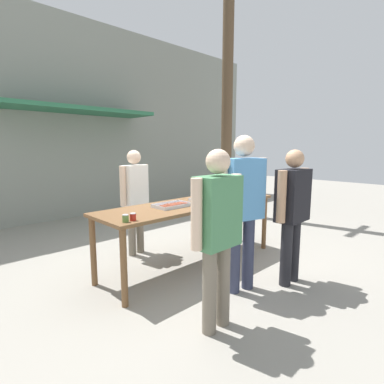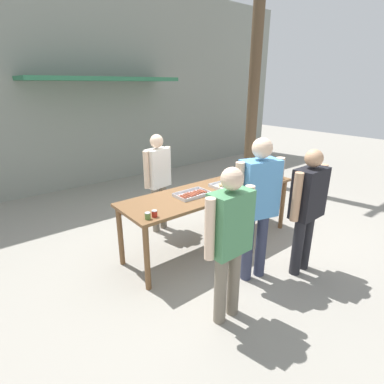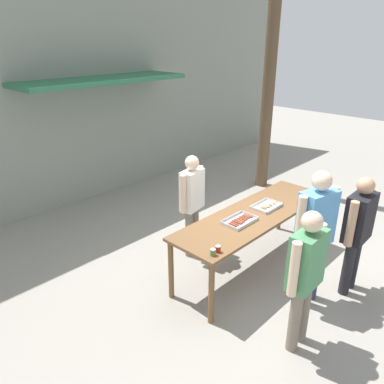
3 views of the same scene
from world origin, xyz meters
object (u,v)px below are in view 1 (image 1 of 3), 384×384
Objects in this scene: food_tray_buns at (206,199)px; condiment_jar_ketchup at (133,217)px; condiment_jar_mustard at (125,218)px; person_customer_with_cup at (292,206)px; food_tray_sausages at (172,206)px; person_server_behind_table at (135,193)px; utility_pole at (228,67)px; beer_cup at (260,192)px; person_customer_waiting_in_line at (243,201)px; person_customer_holding_hotdog at (217,226)px.

food_tray_buns is 1.43m from condiment_jar_ketchup.
person_customer_with_cup is (1.66, -0.95, 0.03)m from condiment_jar_mustard.
food_tray_buns is 1.52m from condiment_jar_mustard.
person_server_behind_table is at bearing 87.82° from food_tray_sausages.
person_customer_with_cup is (0.81, -1.23, 0.06)m from food_tray_sausages.
utility_pole is (2.41, 3.00, 2.52)m from person_customer_with_cup.
beer_cup is 1.51m from person_customer_waiting_in_line.
person_customer_waiting_in_line is at bearing -159.74° from person_customer_holding_hotdog.
utility_pole is (1.64, 2.05, 2.53)m from beer_cup.
condiment_jar_ketchup is at bearing -32.51° from person_customer_with_cup.
utility_pole is at bearing 28.89° from food_tray_sausages.
person_customer_holding_hotdog is 0.92× the size of person_customer_waiting_in_line.
condiment_jar_ketchup is 0.05× the size of person_customer_with_cup.
beer_cup is (1.58, -0.27, 0.04)m from food_tray_sausages.
person_server_behind_table is 0.99× the size of person_customer_with_cup.
person_customer_waiting_in_line is 0.26× the size of utility_pole.
condiment_jar_mustard is at bearing -138.01° from person_server_behind_table.
food_tray_buns is 0.98m from beer_cup.
condiment_jar_ketchup is (-1.40, -0.27, 0.02)m from food_tray_buns.
person_customer_with_cup is at bearing -128.79° from utility_pole.
food_tray_buns is at bearing -0.08° from food_tray_sausages.
food_tray_sausages is 4.49m from utility_pole.
person_customer_waiting_in_line is (0.76, 0.29, 0.09)m from person_customer_holding_hotdog.
food_tray_sausages is 1.47m from person_customer_with_cup.
beer_cup is 1.95m from person_server_behind_table.
beer_cup is at bearing -130.55° from person_customer_with_cup.
condiment_jar_ketchup is (0.09, 0.00, 0.00)m from condiment_jar_mustard.
food_tray_sausages is at bearing 170.16° from beer_cup.
person_customer_holding_hotdog is at bearing -113.22° from food_tray_sausages.
food_tray_sausages is 4.07× the size of beer_cup.
person_customer_with_cup reaches higher than condiment_jar_mustard.
beer_cup is 0.06× the size of person_customer_waiting_in_line.
utility_pole is at bearing 26.76° from condiment_jar_mustard.
food_tray_buns is 4.05m from utility_pole.
person_customer_waiting_in_line is at bearing -75.99° from food_tray_sausages.
person_customer_holding_hotdog is at bearing -70.69° from condiment_jar_mustard.
condiment_jar_mustard is at bearing -161.97° from food_tray_sausages.
condiment_jar_mustard is 0.09m from condiment_jar_ketchup.
utility_pole is (2.99, 2.71, 2.42)m from person_customer_waiting_in_line.
food_tray_sausages is 0.29× the size of person_customer_holding_hotdog.
utility_pole reaches higher than person_server_behind_table.
food_tray_sausages is at bearing -113.97° from person_customer_holding_hotdog.
utility_pole is at bearing 4.31° from person_server_behind_table.
person_customer_waiting_in_line is (-1.35, -0.66, 0.11)m from beer_cup.
person_customer_with_cup is (1.33, -0.00, -0.01)m from person_customer_holding_hotdog.
food_tray_sausages is 0.64m from food_tray_buns.
person_customer_waiting_in_line reaches higher than condiment_jar_mustard.
utility_pole is at bearing -123.22° from person_customer_waiting_in_line.
condiment_jar_ketchup is at bearing 2.61° from condiment_jar_mustard.
condiment_jar_ketchup is 0.01× the size of utility_pole.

